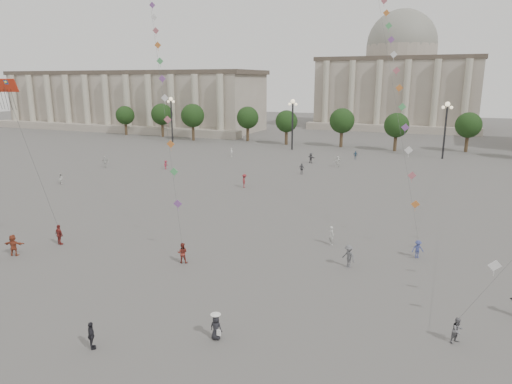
% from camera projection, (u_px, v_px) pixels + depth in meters
% --- Properties ---
extents(ground, '(360.00, 360.00, 0.00)m').
position_uv_depth(ground, '(171.00, 312.00, 29.43)').
color(ground, '#5C5856').
rests_on(ground, ground).
extents(hall_west, '(84.00, 26.22, 17.20)m').
position_uv_depth(hall_west, '(131.00, 100.00, 139.63)').
color(hall_west, gray).
rests_on(hall_west, ground).
extents(hall_central, '(48.30, 34.30, 35.50)m').
position_uv_depth(hall_central, '(399.00, 81.00, 141.76)').
color(hall_central, gray).
rests_on(hall_central, ground).
extents(tree_row, '(137.12, 5.12, 8.00)m').
position_uv_depth(tree_row, '(370.00, 124.00, 98.00)').
color(tree_row, '#3D2F1E').
rests_on(tree_row, ground).
extents(lamp_post_far_west, '(2.00, 0.90, 10.65)m').
position_uv_depth(lamp_post_far_west, '(171.00, 111.00, 107.24)').
color(lamp_post_far_west, '#262628').
rests_on(lamp_post_far_west, ground).
extents(lamp_post_mid_west, '(2.00, 0.90, 10.65)m').
position_uv_depth(lamp_post_mid_west, '(293.00, 115.00, 95.99)').
color(lamp_post_mid_west, '#262628').
rests_on(lamp_post_mid_west, ground).
extents(lamp_post_mid_east, '(2.00, 0.90, 10.65)m').
position_uv_depth(lamp_post_mid_east, '(446.00, 120.00, 84.74)').
color(lamp_post_mid_east, '#262628').
rests_on(lamp_post_mid_east, ground).
extents(person_crowd_0, '(0.97, 0.57, 1.56)m').
position_uv_depth(person_crowd_0, '(355.00, 155.00, 85.85)').
color(person_crowd_0, '#3A6082').
rests_on(person_crowd_0, ground).
extents(person_crowd_1, '(0.93, 0.84, 1.56)m').
position_uv_depth(person_crowd_1, '(61.00, 178.00, 65.42)').
color(person_crowd_1, silver).
rests_on(person_crowd_1, ground).
extents(person_crowd_2, '(0.65, 1.02, 1.49)m').
position_uv_depth(person_crowd_2, '(166.00, 165.00, 76.20)').
color(person_crowd_2, '#9C2A3C').
rests_on(person_crowd_2, ground).
extents(person_crowd_4, '(1.31, 1.75, 1.84)m').
position_uv_depth(person_crowd_4, '(338.00, 162.00, 78.19)').
color(person_crowd_4, white).
rests_on(person_crowd_4, ground).
extents(person_crowd_6, '(1.39, 1.22, 1.86)m').
position_uv_depth(person_crowd_6, '(349.00, 256.00, 36.21)').
color(person_crowd_6, slate).
rests_on(person_crowd_6, ground).
extents(person_crowd_10, '(0.40, 0.61, 1.66)m').
position_uv_depth(person_crowd_10, '(232.00, 152.00, 88.88)').
color(person_crowd_10, silver).
rests_on(person_crowd_10, ground).
extents(person_crowd_12, '(1.76, 1.36, 1.86)m').
position_uv_depth(person_crowd_12, '(311.00, 158.00, 81.82)').
color(person_crowd_12, slate).
rests_on(person_crowd_12, ground).
extents(person_crowd_13, '(0.74, 0.75, 1.74)m').
position_uv_depth(person_crowd_13, '(331.00, 235.00, 41.21)').
color(person_crowd_13, '#B8B9B4').
rests_on(person_crowd_13, ground).
extents(person_crowd_16, '(1.11, 0.65, 1.77)m').
position_uv_depth(person_crowd_16, '(302.00, 169.00, 72.15)').
color(person_crowd_16, slate).
rests_on(person_crowd_16, ground).
extents(person_crowd_17, '(1.12, 1.40, 1.90)m').
position_uv_depth(person_crowd_17, '(244.00, 181.00, 63.15)').
color(person_crowd_17, maroon).
rests_on(person_crowd_17, ground).
extents(person_crowd_19, '(1.19, 1.02, 1.92)m').
position_uv_depth(person_crowd_19, '(105.00, 162.00, 77.60)').
color(person_crowd_19, beige).
rests_on(person_crowd_19, ground).
extents(tourist_0, '(1.18, 0.72, 1.88)m').
position_uv_depth(tourist_0, '(59.00, 235.00, 41.19)').
color(tourist_0, maroon).
rests_on(tourist_0, ground).
extents(tourist_1, '(0.94, 0.95, 1.61)m').
position_uv_depth(tourist_1, '(91.00, 336.00, 25.18)').
color(tourist_1, '#232228').
rests_on(tourist_1, ground).
extents(tourist_2, '(1.81, 1.09, 1.86)m').
position_uv_depth(tourist_2, '(13.00, 245.00, 38.62)').
color(tourist_2, '#9A442A').
rests_on(tourist_2, ground).
extents(kite_flyer_0, '(1.00, 0.90, 1.71)m').
position_uv_depth(kite_flyer_0, '(182.00, 253.00, 37.10)').
color(kite_flyer_0, maroon).
rests_on(kite_flyer_0, ground).
extents(kite_flyer_1, '(1.15, 0.94, 1.54)m').
position_uv_depth(kite_flyer_1, '(418.00, 249.00, 38.16)').
color(kite_flyer_1, '#394281').
rests_on(kite_flyer_1, ground).
extents(kite_flyer_2, '(0.93, 0.93, 1.53)m').
position_uv_depth(kite_flyer_2, '(457.00, 331.00, 25.77)').
color(kite_flyer_2, slate).
rests_on(kite_flyer_2, ground).
extents(hat_person, '(0.72, 0.60, 1.69)m').
position_uv_depth(hat_person, '(216.00, 327.00, 26.12)').
color(hat_person, black).
rests_on(hat_person, ground).
extents(dragon_kite, '(2.26, 2.05, 13.23)m').
position_uv_depth(dragon_kite, '(6.00, 95.00, 35.86)').
color(dragon_kite, red).
rests_on(dragon_kite, ground).
extents(kite_train_west, '(33.10, 41.97, 68.92)m').
position_uv_depth(kite_train_west, '(151.00, 0.00, 58.34)').
color(kite_train_west, '#3F3F3F').
rests_on(kite_train_west, ground).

